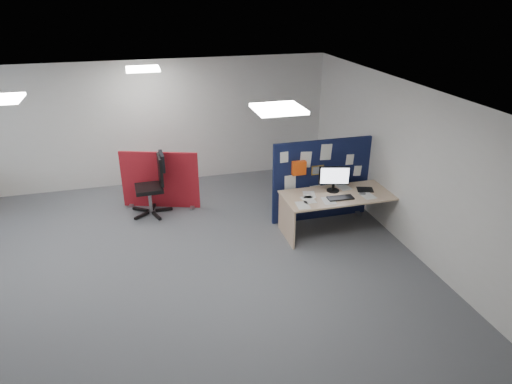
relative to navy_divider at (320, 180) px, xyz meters
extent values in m
plane|color=#56585E|center=(-3.46, -0.87, -0.78)|extent=(9.00, 9.00, 0.00)
cube|color=white|center=(-3.46, -0.87, 1.92)|extent=(9.00, 7.00, 0.02)
cube|color=silver|center=(-3.46, 2.63, 0.57)|extent=(9.00, 0.02, 2.70)
cube|color=silver|center=(-3.46, -4.37, 0.57)|extent=(9.00, 0.02, 2.70)
cube|color=silver|center=(1.04, -0.87, 0.57)|extent=(0.02, 7.00, 2.70)
cube|color=white|center=(-1.46, -1.87, 1.89)|extent=(0.60, 0.60, 0.04)
cube|color=white|center=(-2.96, 1.63, 1.89)|extent=(0.60, 0.60, 0.04)
cube|color=#0F1138|center=(0.02, 0.00, -0.01)|extent=(1.89, 0.06, 1.56)
cube|color=gray|center=(-0.78, 0.00, -0.76)|extent=(0.08, 0.30, 0.04)
cube|color=gray|center=(0.81, 0.00, -0.76)|extent=(0.08, 0.30, 0.04)
cube|color=white|center=(-0.73, -0.03, 0.53)|extent=(0.15, 0.01, 0.20)
cube|color=white|center=(-0.33, -0.03, 0.44)|extent=(0.21, 0.01, 0.30)
cube|color=white|center=(0.06, -0.03, 0.55)|extent=(0.21, 0.01, 0.30)
cube|color=white|center=(0.55, -0.03, 0.36)|extent=(0.15, 0.01, 0.20)
cube|color=white|center=(-0.61, -0.03, 0.02)|extent=(0.21, 0.01, 0.30)
cube|color=white|center=(0.35, -0.03, -0.04)|extent=(0.21, 0.01, 0.30)
cube|color=white|center=(0.73, -0.03, 0.12)|extent=(0.15, 0.01, 0.20)
cube|color=white|center=(-0.11, -0.03, -0.24)|extent=(0.21, 0.01, 0.30)
cube|color=gold|center=(-0.08, -0.03, 0.22)|extent=(0.24, 0.01, 0.18)
cube|color=#F64F0F|center=(-0.46, -0.08, 0.31)|extent=(0.25, 0.10, 0.25)
cube|color=tan|center=(0.12, -0.58, -0.07)|extent=(1.99, 0.88, 0.03)
cube|color=tan|center=(-0.85, -0.58, -0.43)|extent=(0.03, 0.81, 0.70)
cube|color=tan|center=(1.08, -0.58, -0.43)|extent=(0.03, 0.81, 0.70)
cube|color=tan|center=(0.12, -0.17, -0.23)|extent=(1.79, 0.02, 0.30)
cylinder|color=black|center=(0.07, -0.42, -0.04)|extent=(0.22, 0.22, 0.02)
cube|color=black|center=(0.07, -0.42, 0.02)|extent=(0.05, 0.04, 0.11)
cube|color=black|center=(0.07, -0.42, 0.25)|extent=(0.53, 0.17, 0.33)
cube|color=white|center=(0.07, -0.44, 0.25)|extent=(0.48, 0.13, 0.29)
cube|color=black|center=(0.06, -0.74, -0.04)|extent=(0.46, 0.20, 0.02)
cube|color=gray|center=(0.50, -0.69, -0.04)|extent=(0.10, 0.06, 0.03)
cube|color=black|center=(0.64, -0.53, -0.05)|extent=(0.34, 0.30, 0.01)
cube|color=maroon|center=(-2.85, 1.29, -0.21)|extent=(1.47, 0.55, 1.16)
cube|color=gray|center=(-3.48, 1.29, -0.76)|extent=(0.08, 0.30, 0.04)
cube|color=gray|center=(-2.23, 1.29, -0.76)|extent=(0.08, 0.30, 0.04)
cube|color=black|center=(-2.84, 1.03, -0.74)|extent=(0.33, 0.07, 0.04)
cube|color=black|center=(-3.02, 1.26, -0.74)|extent=(0.15, 0.33, 0.04)
cube|color=black|center=(-3.29, 1.16, -0.74)|extent=(0.31, 0.23, 0.04)
cube|color=black|center=(-3.28, 0.87, -0.74)|extent=(0.30, 0.25, 0.04)
cube|color=black|center=(-3.00, 0.80, -0.74)|extent=(0.17, 0.33, 0.04)
cylinder|color=gray|center=(-3.09, 1.02, -0.51)|extent=(0.07, 0.07, 0.47)
cube|color=black|center=(-3.09, 1.02, -0.25)|extent=(0.53, 0.53, 0.08)
cube|color=black|center=(-2.84, 1.03, 0.10)|extent=(0.07, 0.47, 0.55)
cube|color=black|center=(-2.80, 1.03, 0.27)|extent=(0.08, 0.42, 0.33)
cube|color=white|center=(-0.49, -0.65, -0.05)|extent=(0.21, 0.30, 0.00)
cube|color=white|center=(-0.40, -0.45, -0.05)|extent=(0.28, 0.34, 0.00)
cube|color=white|center=(0.57, -0.76, -0.05)|extent=(0.23, 0.31, 0.00)
cube|color=white|center=(-0.66, -0.82, -0.05)|extent=(0.24, 0.32, 0.00)
cube|color=white|center=(0.33, -0.31, -0.05)|extent=(0.25, 0.32, 0.00)
cube|color=white|center=(-0.17, -0.77, -0.05)|extent=(0.25, 0.33, 0.00)
camera|label=1|loc=(-3.21, -7.21, 3.29)|focal=32.00mm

